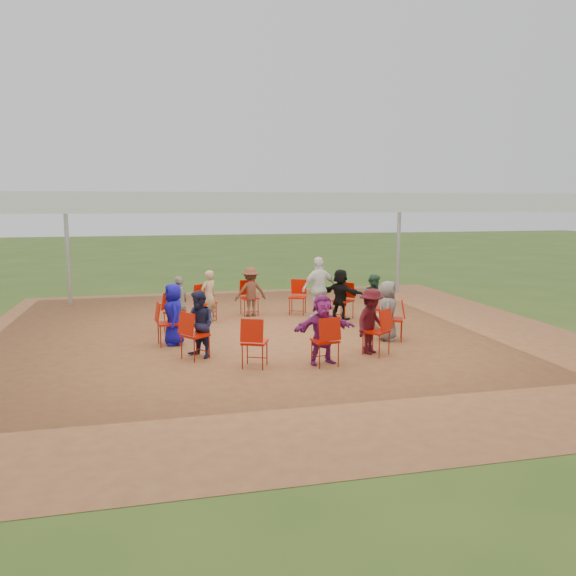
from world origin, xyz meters
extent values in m
plane|color=#314A17|center=(0.00, 0.00, 0.00)|extent=(80.00, 80.00, 0.00)
plane|color=brown|center=(0.00, 0.00, 0.01)|extent=(13.00, 13.00, 0.00)
cylinder|color=#B2B2B7|center=(-5.00, 5.00, 1.50)|extent=(0.12, 0.12, 3.00)
cylinder|color=#B2B2B7|center=(5.00, 5.00, 1.50)|extent=(0.12, 0.12, 3.00)
plane|color=white|center=(0.00, 0.00, 3.00)|extent=(10.30, 10.30, 0.00)
cube|color=white|center=(0.00, -5.15, 2.88)|extent=(10.30, 0.03, 0.24)
cube|color=white|center=(0.00, 5.15, 2.88)|extent=(10.30, 0.03, 0.24)
cube|color=white|center=(-5.15, 0.00, 2.88)|extent=(0.03, 10.30, 0.24)
cube|color=white|center=(5.15, 0.00, 2.88)|extent=(0.03, 10.30, 0.24)
imported|color=slate|center=(2.11, -0.90, 0.64)|extent=(0.56, 0.70, 1.26)
imported|color=#284E39|center=(2.28, 0.27, 0.64)|extent=(0.42, 0.65, 1.26)
imported|color=black|center=(1.84, 1.37, 0.64)|extent=(1.05, 1.20, 1.26)
imported|color=brown|center=(-0.27, 2.28, 0.64)|extent=(0.86, 0.50, 1.26)
imported|color=tan|center=(-1.37, 1.84, 0.64)|extent=(0.55, 0.52, 1.26)
imported|color=#9F9A8C|center=(-2.11, 0.90, 0.64)|extent=(0.64, 0.83, 1.26)
imported|color=#110E9C|center=(-2.28, -0.27, 0.64)|extent=(0.41, 0.65, 1.26)
imported|color=#1D2142|center=(-1.84, -1.37, 0.64)|extent=(0.65, 0.70, 1.26)
imported|color=#7F1E6D|center=(0.27, -2.28, 0.64)|extent=(1.21, 0.57, 1.26)
imported|color=#3F0C12|center=(1.37, -1.84, 0.64)|extent=(0.89, 0.81, 1.26)
imported|color=white|center=(1.30, 1.41, 0.79)|extent=(1.00, 0.66, 1.57)
torus|color=black|center=(1.09, 0.67, 0.02)|extent=(0.41, 0.41, 0.03)
torus|color=black|center=(1.13, 0.63, 0.02)|extent=(0.33, 0.33, 0.03)
cube|color=#B7B7BC|center=(1.91, -0.82, 0.54)|extent=(0.31, 0.36, 0.01)
cube|color=#B7B7BC|center=(2.00, -0.86, 0.64)|extent=(0.18, 0.30, 0.20)
cube|color=#CCE0FF|center=(2.00, -0.86, 0.64)|extent=(0.15, 0.26, 0.17)
camera|label=1|loc=(-2.58, -11.70, 2.87)|focal=35.00mm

